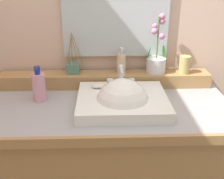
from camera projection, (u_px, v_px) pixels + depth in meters
wall_back at (104, 5)px, 1.54m from camera, size 2.89×0.20×2.63m
vanity_cabinet at (106, 176)px, 1.52m from camera, size 1.23×0.60×0.90m
back_ledge at (105, 79)px, 1.53m from camera, size 1.15×0.12×0.07m
sink_basin at (122, 104)px, 1.29m from camera, size 0.42×0.37×0.28m
soap_bar at (98, 86)px, 1.37m from camera, size 0.07×0.04×0.02m
potted_plant at (157, 59)px, 1.49m from camera, size 0.13×0.11×0.32m
soap_dispenser at (121, 62)px, 1.50m from camera, size 0.05×0.05×0.14m
tumbler_cup at (185, 65)px, 1.49m from camera, size 0.06×0.06×0.10m
reed_diffuser at (73, 67)px, 1.50m from camera, size 0.09×0.09×0.22m
lotion_bottle at (39, 86)px, 1.34m from camera, size 0.07×0.07×0.18m
mirror at (116, 0)px, 1.42m from camera, size 0.57×0.02×0.60m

